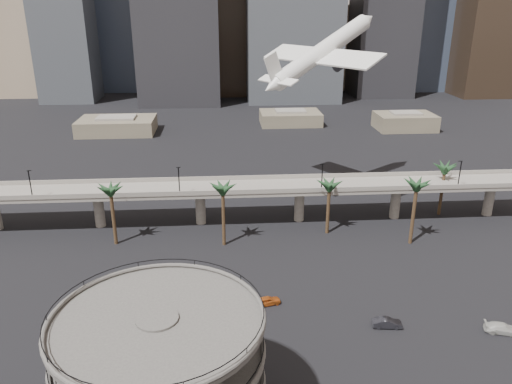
{
  "coord_description": "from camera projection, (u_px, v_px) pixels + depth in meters",
  "views": [
    {
      "loc": [
        -6.04,
        -47.21,
        46.09
      ],
      "look_at": [
        -0.64,
        28.0,
        17.38
      ],
      "focal_mm": 35.0,
      "sensor_mm": 36.0,
      "label": 1
    }
  ],
  "objects": [
    {
      "name": "low_buildings",
      "position": [
        254.0,
        122.0,
        192.9
      ],
      "size": [
        135.0,
        27.5,
        6.8
      ],
      "color": "brown",
      "rests_on": "ground"
    },
    {
      "name": "car_a",
      "position": [
        268.0,
        301.0,
        81.02
      ],
      "size": [
        4.56,
        2.74,
        1.45
      ],
      "primitive_type": "imported",
      "rotation": [
        0.0,
        0.0,
        1.83
      ],
      "color": "#B6541A",
      "rests_on": "ground"
    },
    {
      "name": "car_c",
      "position": [
        503.0,
        328.0,
        74.12
      ],
      "size": [
        5.54,
        3.45,
        1.5
      ],
      "primitive_type": "imported",
      "rotation": [
        0.0,
        0.0,
        1.29
      ],
      "color": "beige",
      "rests_on": "ground"
    },
    {
      "name": "airborne_jet",
      "position": [
        322.0,
        52.0,
        112.84
      ],
      "size": [
        30.88,
        29.89,
        17.82
      ],
      "rotation": [
        0.0,
        -0.41,
        0.61
      ],
      "color": "white",
      "rests_on": "ground"
    },
    {
      "name": "parking_ramp",
      "position": [
        161.0,
        369.0,
        52.71
      ],
      "size": [
        22.2,
        22.2,
        17.35
      ],
      "color": "#474442",
      "rests_on": "ground"
    },
    {
      "name": "car_b",
      "position": [
        387.0,
        323.0,
        75.38
      ],
      "size": [
        4.66,
        2.04,
        1.49
      ],
      "primitive_type": "imported",
      "rotation": [
        0.0,
        0.0,
        1.47
      ],
      "color": "black",
      "rests_on": "ground"
    },
    {
      "name": "overpass",
      "position": [
        250.0,
        191.0,
        109.47
      ],
      "size": [
        130.0,
        9.3,
        14.7
      ],
      "color": "slate",
      "rests_on": "ground"
    },
    {
      "name": "palm_trees",
      "position": [
        309.0,
        185.0,
        101.54
      ],
      "size": [
        76.4,
        18.4,
        14.0
      ],
      "color": "#4A3320",
      "rests_on": "ground"
    }
  ]
}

